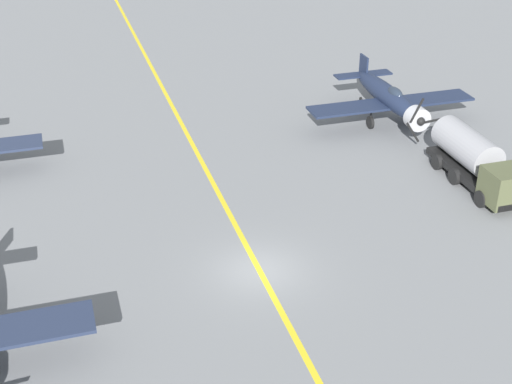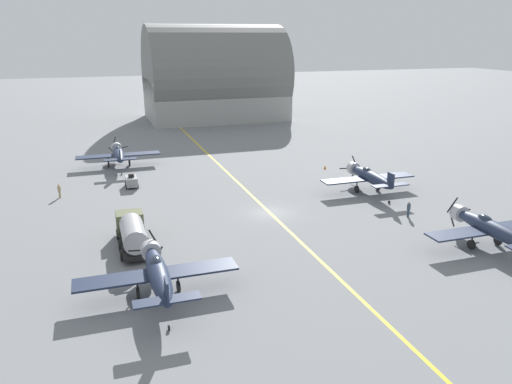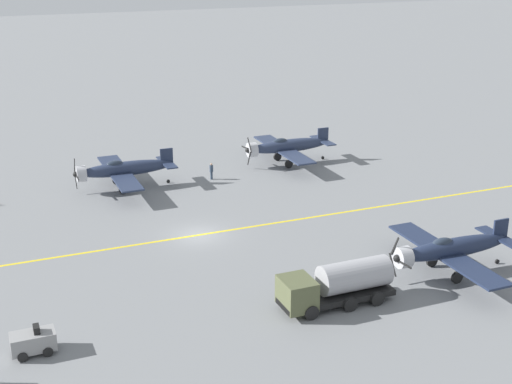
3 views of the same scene
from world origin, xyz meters
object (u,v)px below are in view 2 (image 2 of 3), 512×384
at_px(airplane_mid_right, 370,177).
at_px(hangar, 215,81).
at_px(airplane_near_right, 490,228).
at_px(airplane_far_left, 118,154).
at_px(airplane_near_left, 158,273).
at_px(tow_tractor, 131,181).
at_px(ground_crew_inspecting, 409,209).
at_px(traffic_cone, 325,167).
at_px(fuel_tanker, 132,232).
at_px(ground_crew_walking, 59,190).

bearing_deg(airplane_mid_right, hangar, 102.99).
bearing_deg(airplane_near_right, airplane_far_left, 137.95).
distance_m(airplane_near_left, tow_tractor, 29.45).
height_order(ground_crew_inspecting, traffic_cone, ground_crew_inspecting).
distance_m(airplane_far_left, fuel_tanker, 30.48).
xyz_separation_m(tow_tractor, traffic_cone, (27.50, 0.42, -0.52)).
relative_size(ground_crew_walking, hangar, 0.06).
relative_size(airplane_far_left, hangar, 0.40).
relative_size(ground_crew_inspecting, hangar, 0.06).
height_order(fuel_tanker, hangar, hangar).
bearing_deg(airplane_far_left, airplane_near_right, -53.94).
relative_size(airplane_far_left, ground_crew_inspecting, 6.94).
bearing_deg(airplane_far_left, hangar, 58.11).
height_order(ground_crew_walking, ground_crew_inspecting, ground_crew_inspecting).
distance_m(airplane_mid_right, airplane_near_left, 33.40).
distance_m(ground_crew_walking, ground_crew_inspecting, 40.32).
bearing_deg(hangar, airplane_far_left, -121.83).
distance_m(airplane_near_right, fuel_tanker, 32.33).
relative_size(airplane_near_right, tow_tractor, 4.62).
bearing_deg(traffic_cone, airplane_near_right, -87.09).
distance_m(airplane_mid_right, traffic_cone, 12.10).
bearing_deg(ground_crew_inspecting, airplane_near_left, -162.29).
height_order(airplane_near_right, airplane_mid_right, same).
distance_m(airplane_near_left, hangar, 83.46).
xyz_separation_m(tow_tractor, ground_crew_walking, (-8.55, -1.72, 0.12)).
bearing_deg(ground_crew_inspecting, traffic_cone, 88.87).
bearing_deg(airplane_far_left, airplane_near_left, -89.73).
relative_size(airplane_far_left, airplane_near_left, 1.00).
distance_m(ground_crew_walking, hangar, 61.52).
relative_size(airplane_near_right, hangar, 0.40).
relative_size(fuel_tanker, hangar, 0.26).
xyz_separation_m(airplane_far_left, airplane_near_left, (0.23, -40.38, 0.00)).
relative_size(airplane_near_right, airplane_mid_right, 1.00).
height_order(fuel_tanker, tow_tractor, fuel_tanker).
relative_size(airplane_near_left, hangar, 0.40).
bearing_deg(ground_crew_walking, airplane_mid_right, -15.20).
height_order(airplane_mid_right, tow_tractor, airplane_mid_right).
bearing_deg(tow_tractor, airplane_far_left, 94.27).
bearing_deg(fuel_tanker, tow_tractor, 85.44).
bearing_deg(ground_crew_walking, airplane_far_left, 58.63).
height_order(airplane_far_left, tow_tractor, airplane_far_left).
relative_size(airplane_near_left, ground_crew_walking, 7.18).
height_order(airplane_far_left, hangar, hangar).
xyz_separation_m(airplane_near_right, hangar, (-5.49, 80.16, 6.52)).
bearing_deg(hangar, fuel_tanker, -109.80).
height_order(airplane_mid_right, hangar, hangar).
bearing_deg(ground_crew_walking, hangar, 58.28).
bearing_deg(airplane_mid_right, fuel_tanker, -155.55).
xyz_separation_m(fuel_tanker, ground_crew_inspecting, (28.64, -1.07, -0.57)).
height_order(airplane_far_left, airplane_mid_right, airplane_far_left).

